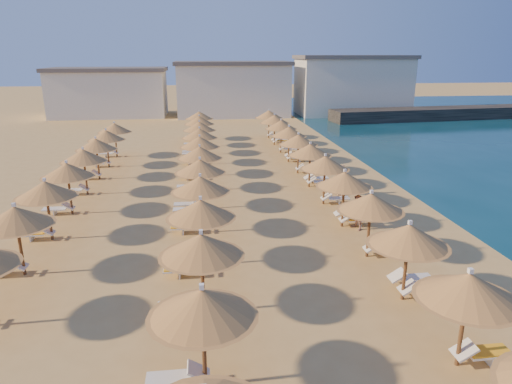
{
  "coord_description": "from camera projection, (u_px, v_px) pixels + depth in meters",
  "views": [
    {
      "loc": [
        -2.77,
        -18.96,
        8.36
      ],
      "look_at": [
        0.02,
        4.0,
        1.3
      ],
      "focal_mm": 32.0,
      "sensor_mm": 36.0,
      "label": 1
    }
  ],
  "objects": [
    {
      "name": "beachgoer_b",
      "position": [
        357.0,
        213.0,
        22.29
      ],
      "size": [
        0.88,
        1.01,
        1.76
      ],
      "primitive_type": "imported",
      "rotation": [
        0.0,
        0.0,
        -1.28
      ],
      "color": "tan",
      "rests_on": "ground"
    },
    {
      "name": "loungers",
      "position": [
        226.0,
        194.0,
        27.12
      ],
      "size": [
        17.02,
        39.99,
        0.66
      ],
      "color": "white",
      "rests_on": "ground"
    },
    {
      "name": "parasol_row_west",
      "position": [
        200.0,
        160.0,
        26.57
      ],
      "size": [
        2.82,
        42.24,
        2.97
      ],
      "color": "brown",
      "rests_on": "ground"
    },
    {
      "name": "parasol_row_east",
      "position": [
        317.0,
        157.0,
        27.38
      ],
      "size": [
        2.82,
        42.24,
        2.97
      ],
      "color": "brown",
      "rests_on": "ground"
    },
    {
      "name": "jetty",
      "position": [
        441.0,
        113.0,
        60.12
      ],
      "size": [
        30.25,
        7.06,
        1.5
      ],
      "primitive_type": "cube",
      "rotation": [
        0.0,
        0.0,
        0.1
      ],
      "color": "black",
      "rests_on": "ground"
    },
    {
      "name": "parasol_row_inland",
      "position": [
        76.0,
        163.0,
        25.77
      ],
      "size": [
        2.82,
        27.9,
        2.97
      ],
      "color": "brown",
      "rests_on": "ground"
    },
    {
      "name": "hotel_blocks",
      "position": [
        241.0,
        88.0,
        63.12
      ],
      "size": [
        49.16,
        10.63,
        8.1
      ],
      "color": "white",
      "rests_on": "ground"
    },
    {
      "name": "beachgoer_c",
      "position": [
        342.0,
        180.0,
        27.75
      ],
      "size": [
        1.08,
        1.14,
        1.9
      ],
      "primitive_type": "imported",
      "rotation": [
        0.0,
        0.0,
        -0.85
      ],
      "color": "tan",
      "rests_on": "ground"
    },
    {
      "name": "ground",
      "position": [
        266.0,
        245.0,
        20.76
      ],
      "size": [
        220.0,
        220.0,
        0.0
      ],
      "primitive_type": "plane",
      "color": "tan",
      "rests_on": "ground"
    }
  ]
}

